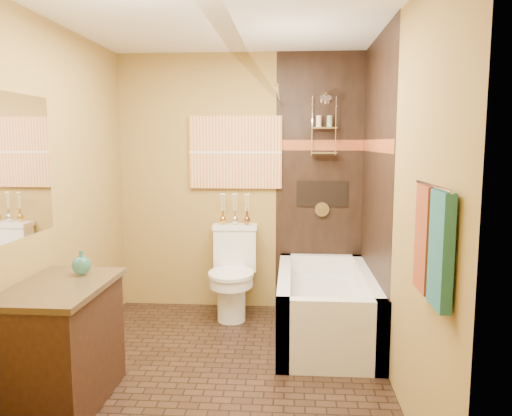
# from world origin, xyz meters

# --- Properties ---
(floor) EXTENTS (3.00, 3.00, 0.00)m
(floor) POSITION_xyz_m (0.00, 0.00, 0.00)
(floor) COLOR black
(floor) RESTS_ON ground
(wall_left) EXTENTS (0.02, 3.00, 2.50)m
(wall_left) POSITION_xyz_m (-1.20, 0.00, 1.25)
(wall_left) COLOR olive
(wall_left) RESTS_ON floor
(wall_right) EXTENTS (0.02, 3.00, 2.50)m
(wall_right) POSITION_xyz_m (1.20, 0.00, 1.25)
(wall_right) COLOR olive
(wall_right) RESTS_ON floor
(wall_back) EXTENTS (2.40, 0.02, 2.50)m
(wall_back) POSITION_xyz_m (0.00, 1.50, 1.25)
(wall_back) COLOR olive
(wall_back) RESTS_ON floor
(wall_front) EXTENTS (2.40, 0.02, 2.50)m
(wall_front) POSITION_xyz_m (0.00, -1.50, 1.25)
(wall_front) COLOR olive
(wall_front) RESTS_ON floor
(ceiling) EXTENTS (3.00, 3.00, 0.00)m
(ceiling) POSITION_xyz_m (0.00, 0.00, 2.50)
(ceiling) COLOR silver
(ceiling) RESTS_ON wall_back
(alcove_tile_back) EXTENTS (0.85, 0.01, 2.50)m
(alcove_tile_back) POSITION_xyz_m (0.78, 1.49, 1.25)
(alcove_tile_back) COLOR black
(alcove_tile_back) RESTS_ON wall_back
(alcove_tile_right) EXTENTS (0.01, 1.50, 2.50)m
(alcove_tile_right) POSITION_xyz_m (1.19, 0.75, 1.25)
(alcove_tile_right) COLOR black
(alcove_tile_right) RESTS_ON wall_right
(mosaic_band_back) EXTENTS (0.85, 0.01, 0.10)m
(mosaic_band_back) POSITION_xyz_m (0.78, 1.48, 1.62)
(mosaic_band_back) COLOR maroon
(mosaic_band_back) RESTS_ON alcove_tile_back
(mosaic_band_right) EXTENTS (0.01, 1.50, 0.10)m
(mosaic_band_right) POSITION_xyz_m (1.18, 0.75, 1.62)
(mosaic_band_right) COLOR maroon
(mosaic_band_right) RESTS_ON alcove_tile_right
(alcove_niche) EXTENTS (0.50, 0.01, 0.25)m
(alcove_niche) POSITION_xyz_m (0.80, 1.48, 1.15)
(alcove_niche) COLOR black
(alcove_niche) RESTS_ON alcove_tile_back
(shower_fixtures) EXTENTS (0.24, 0.33, 1.16)m
(shower_fixtures) POSITION_xyz_m (0.80, 1.38, 1.67)
(shower_fixtures) COLOR silver
(shower_fixtures) RESTS_ON floor
(curtain_rod) EXTENTS (0.03, 1.55, 0.03)m
(curtain_rod) POSITION_xyz_m (0.40, 0.75, 2.02)
(curtain_rod) COLOR silver
(curtain_rod) RESTS_ON wall_back
(towel_bar) EXTENTS (0.02, 0.55, 0.02)m
(towel_bar) POSITION_xyz_m (1.15, -1.05, 1.45)
(towel_bar) COLOR silver
(towel_bar) RESTS_ON wall_right
(towel_teal) EXTENTS (0.05, 0.22, 0.52)m
(towel_teal) POSITION_xyz_m (1.16, -1.18, 1.18)
(towel_teal) COLOR #1E5C64
(towel_teal) RESTS_ON towel_bar
(towel_rust) EXTENTS (0.05, 0.22, 0.52)m
(towel_rust) POSITION_xyz_m (1.16, -0.92, 1.18)
(towel_rust) COLOR maroon
(towel_rust) RESTS_ON towel_bar
(sunset_painting) EXTENTS (0.90, 0.04, 0.70)m
(sunset_painting) POSITION_xyz_m (-0.04, 1.48, 1.55)
(sunset_painting) COLOR #D46A31
(sunset_painting) RESTS_ON wall_back
(vanity_mirror) EXTENTS (0.01, 1.00, 0.90)m
(vanity_mirror) POSITION_xyz_m (-1.19, -0.49, 1.50)
(vanity_mirror) COLOR white
(vanity_mirror) RESTS_ON wall_left
(bathtub) EXTENTS (0.80, 1.50, 0.55)m
(bathtub) POSITION_xyz_m (0.80, 0.75, 0.22)
(bathtub) COLOR white
(bathtub) RESTS_ON floor
(toilet) EXTENTS (0.44, 0.65, 0.85)m
(toilet) POSITION_xyz_m (-0.04, 1.20, 0.43)
(toilet) COLOR white
(toilet) RESTS_ON floor
(vanity) EXTENTS (0.54, 0.88, 0.78)m
(vanity) POSITION_xyz_m (-0.92, -0.49, 0.39)
(vanity) COLOR black
(vanity) RESTS_ON floor
(teal_bottle) EXTENTS (0.14, 0.14, 0.20)m
(teal_bottle) POSITION_xyz_m (-0.87, -0.25, 0.86)
(teal_bottle) COLOR #267467
(teal_bottle) RESTS_ON vanity
(bud_vases) EXTENTS (0.30, 0.06, 0.30)m
(bud_vases) POSITION_xyz_m (-0.04, 1.39, 1.01)
(bud_vases) COLOR gold
(bud_vases) RESTS_ON toilet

